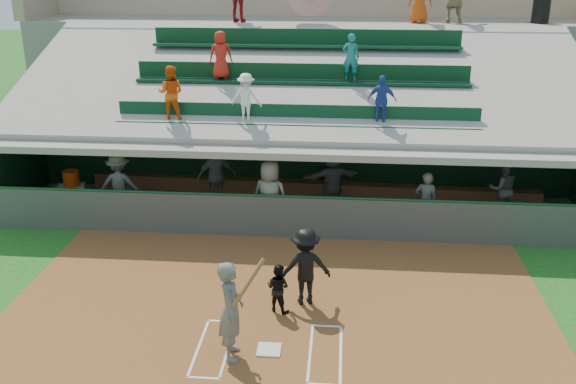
# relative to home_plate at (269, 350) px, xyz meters

# --- Properties ---
(ground) EXTENTS (100.00, 100.00, 0.00)m
(ground) POSITION_rel_home_plate_xyz_m (0.00, 0.00, -0.04)
(ground) COLOR #1B5919
(ground) RESTS_ON ground
(dirt_slab) EXTENTS (11.00, 9.00, 0.02)m
(dirt_slab) POSITION_rel_home_plate_xyz_m (0.00, 0.50, -0.03)
(dirt_slab) COLOR brown
(dirt_slab) RESTS_ON ground
(home_plate) EXTENTS (0.43, 0.43, 0.03)m
(home_plate) POSITION_rel_home_plate_xyz_m (0.00, 0.00, 0.00)
(home_plate) COLOR silver
(home_plate) RESTS_ON dirt_slab
(batters_box_chalk) EXTENTS (2.65, 1.85, 0.01)m
(batters_box_chalk) POSITION_rel_home_plate_xyz_m (0.00, 0.00, -0.01)
(batters_box_chalk) COLOR silver
(batters_box_chalk) RESTS_ON dirt_slab
(dugout_floor) EXTENTS (16.00, 3.50, 0.04)m
(dugout_floor) POSITION_rel_home_plate_xyz_m (0.00, 6.75, -0.02)
(dugout_floor) COLOR gray
(dugout_floor) RESTS_ON ground
(concourse_slab) EXTENTS (20.00, 3.00, 4.60)m
(concourse_slab) POSITION_rel_home_plate_xyz_m (0.00, 13.50, 2.26)
(concourse_slab) COLOR gray
(concourse_slab) RESTS_ON ground
(grandstand) EXTENTS (20.40, 10.40, 7.80)m
(grandstand) POSITION_rel_home_plate_xyz_m (-0.01, 10.51, 2.23)
(grandstand) COLOR #494E49
(grandstand) RESTS_ON ground
(batter_at_plate) EXTENTS (0.89, 0.78, 1.95)m
(batter_at_plate) POSITION_rel_home_plate_xyz_m (-0.63, -0.22, 0.92)
(batter_at_plate) COLOR #575954
(batter_at_plate) RESTS_ON dirt_slab
(catcher) EXTENTS (0.61, 0.55, 1.02)m
(catcher) POSITION_rel_home_plate_xyz_m (0.02, 1.41, 0.50)
(catcher) COLOR black
(catcher) RESTS_ON dirt_slab
(home_umpire) EXTENTS (1.17, 0.83, 1.64)m
(home_umpire) POSITION_rel_home_plate_xyz_m (0.54, 1.79, 0.81)
(home_umpire) COLOR black
(home_umpire) RESTS_ON dirt_slab
(dugout_bench) EXTENTS (13.28, 1.00, 0.40)m
(dugout_bench) POSITION_rel_home_plate_xyz_m (0.29, 8.07, 0.20)
(dugout_bench) COLOR #955C36
(dugout_bench) RESTS_ON dugout_floor
(white_table) EXTENTS (0.87, 0.75, 0.64)m
(white_table) POSITION_rel_home_plate_xyz_m (-6.34, 6.46, 0.33)
(white_table) COLOR silver
(white_table) RESTS_ON dugout_floor
(water_cooler) EXTENTS (0.44, 0.44, 0.44)m
(water_cooler) POSITION_rel_home_plate_xyz_m (-6.30, 6.44, 0.87)
(water_cooler) COLOR #CC430C
(water_cooler) RESTS_ON white_table
(dugout_player_a) EXTENTS (1.20, 0.78, 1.76)m
(dugout_player_a) POSITION_rel_home_plate_xyz_m (-4.77, 6.02, 0.88)
(dugout_player_a) COLOR #5C5F59
(dugout_player_a) RESTS_ON dugout_floor
(dugout_player_b) EXTENTS (1.18, 0.88, 1.86)m
(dugout_player_b) POSITION_rel_home_plate_xyz_m (-2.25, 6.78, 0.94)
(dugout_player_b) COLOR #61645E
(dugout_player_b) RESTS_ON dugout_floor
(dugout_player_c) EXTENTS (1.06, 0.83, 1.92)m
(dugout_player_c) POSITION_rel_home_plate_xyz_m (-0.57, 5.26, 0.96)
(dugout_player_c) COLOR #5D5F5A
(dugout_player_c) RESTS_ON dugout_floor
(dugout_player_d) EXTENTS (1.71, 1.05, 1.76)m
(dugout_player_d) POSITION_rel_home_plate_xyz_m (0.97, 6.96, 0.89)
(dugout_player_d) COLOR #5D5F5A
(dugout_player_d) RESTS_ON dugout_floor
(dugout_player_e) EXTENTS (0.61, 0.43, 1.58)m
(dugout_player_e) POSITION_rel_home_plate_xyz_m (3.38, 5.71, 0.79)
(dugout_player_e) COLOR #5A5C57
(dugout_player_e) RESTS_ON dugout_floor
(dugout_player_f) EXTENTS (0.84, 0.69, 1.60)m
(dugout_player_f) POSITION_rel_home_plate_xyz_m (5.56, 6.81, 0.81)
(dugout_player_f) COLOR #5A5C57
(dugout_player_f) RESTS_ON dugout_floor
(trash_bin) EXTENTS (0.57, 0.57, 0.86)m
(trash_bin) POSITION_rel_home_plate_xyz_m (7.68, 12.90, 4.99)
(trash_bin) COLOR black
(trash_bin) RESTS_ON concourse_slab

